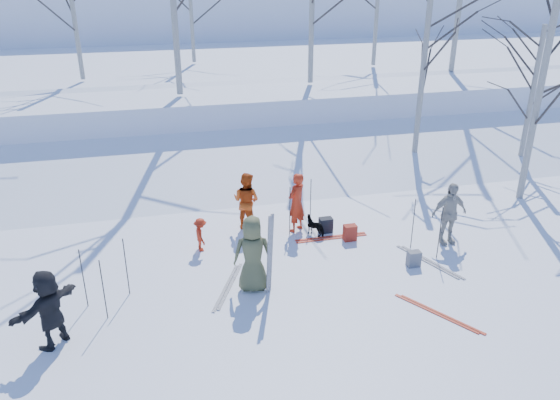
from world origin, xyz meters
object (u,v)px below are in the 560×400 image
object	(u,v)px
skier_cream_east	(449,214)
dog	(316,226)
skier_red_north	(296,203)
backpack_dark	(326,225)
backpack_red	(350,233)
skier_grey_west	(49,309)
backpack_grey	(414,259)
skier_olive_center	(253,254)
skier_redor_behind	(246,201)
skier_red_seated	(201,235)

from	to	relation	value
skier_cream_east	dog	xyz separation A→B (m)	(-3.09, 1.20, -0.56)
skier_red_north	backpack_dark	bearing A→B (deg)	121.82
backpack_red	skier_cream_east	bearing A→B (deg)	-16.54
backpack_dark	skier_red_north	bearing A→B (deg)	159.24
skier_cream_east	backpack_dark	size ratio (longest dim) A/B	4.06
skier_grey_west	backpack_dark	xyz separation A→B (m)	(6.34, 3.19, -0.58)
backpack_grey	backpack_dark	xyz separation A→B (m)	(-1.47, 2.15, 0.01)
backpack_red	dog	bearing A→B (deg)	146.50
skier_red_north	backpack_red	xyz separation A→B (m)	(1.20, -0.86, -0.60)
skier_olive_center	skier_red_north	world-z (taller)	skier_olive_center
skier_redor_behind	skier_grey_west	size ratio (longest dim) A/B	1.00
backpack_red	backpack_dark	xyz separation A→B (m)	(-0.46, 0.58, -0.01)
skier_cream_east	dog	world-z (taller)	skier_cream_east
skier_grey_west	backpack_grey	world-z (taller)	skier_grey_west
skier_olive_center	backpack_grey	world-z (taller)	skier_olive_center
dog	backpack_dark	bearing A→B (deg)	153.83
skier_red_north	skier_cream_east	distance (m)	3.85
backpack_red	skier_grey_west	bearing A→B (deg)	-159.03
skier_redor_behind	backpack_grey	distance (m)	4.54
dog	backpack_red	distance (m)	0.92
skier_redor_behind	dog	size ratio (longest dim) A/B	2.61
skier_olive_center	dog	bearing A→B (deg)	-124.66
skier_cream_east	backpack_red	xyz separation A→B (m)	(-2.33, 0.69, -0.60)
skier_red_seated	backpack_grey	size ratio (longest dim) A/B	2.27
skier_redor_behind	skier_red_seated	world-z (taller)	skier_redor_behind
skier_red_seated	dog	size ratio (longest dim) A/B	1.43
skier_grey_west	backpack_grey	xyz separation A→B (m)	(7.81, 1.04, -0.59)
skier_red_north	dog	bearing A→B (deg)	103.07
backpack_grey	dog	bearing A→B (deg)	130.49
skier_red_seated	backpack_dark	bearing A→B (deg)	-92.24
skier_cream_east	skier_grey_west	xyz separation A→B (m)	(-9.13, -1.91, -0.03)
skier_olive_center	backpack_grey	size ratio (longest dim) A/B	4.53
backpack_grey	backpack_dark	world-z (taller)	backpack_dark
skier_grey_west	dog	size ratio (longest dim) A/B	2.60
skier_red_seated	skier_grey_west	distance (m)	4.26
skier_red_seated	dog	bearing A→B (deg)	-93.31
skier_olive_center	dog	distance (m)	3.04
skier_red_north	skier_grey_west	xyz separation A→B (m)	(-5.60, -3.47, -0.03)
skier_redor_behind	backpack_dark	bearing A→B (deg)	-160.65
skier_olive_center	skier_grey_west	size ratio (longest dim) A/B	1.10
skier_red_north	skier_grey_west	bearing A→B (deg)	-5.68
skier_redor_behind	dog	bearing A→B (deg)	-166.18
skier_olive_center	skier_cream_east	distance (m)	5.25
backpack_dark	skier_cream_east	bearing A→B (deg)	-24.56
backpack_dark	skier_grey_west	bearing A→B (deg)	-153.30
backpack_red	backpack_dark	size ratio (longest dim) A/B	1.05
dog	backpack_grey	bearing A→B (deg)	90.00
dog	backpack_dark	size ratio (longest dim) A/B	1.50
skier_grey_west	dog	world-z (taller)	skier_grey_west
skier_redor_behind	dog	xyz separation A→B (m)	(1.67, -0.82, -0.53)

